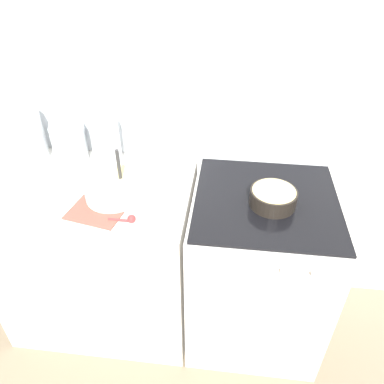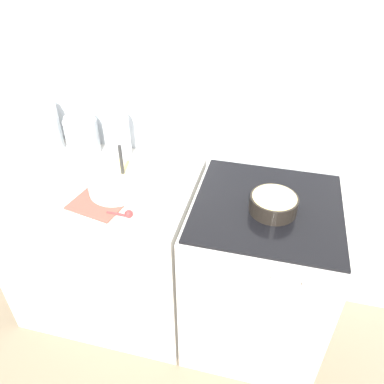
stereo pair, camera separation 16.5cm
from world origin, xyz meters
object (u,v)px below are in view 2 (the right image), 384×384
object	(u,v)px
baking_pan	(274,203)
stove	(257,274)
mixing_bowl	(115,181)
tin_can	(48,182)
storage_jar_right	(118,139)
storage_jar_middle	(83,138)
storage_jar_left	(48,129)

from	to	relation	value
baking_pan	stove	bearing A→B (deg)	122.29
mixing_bowl	tin_can	size ratio (longest dim) A/B	2.33
storage_jar_right	stove	bearing A→B (deg)	-15.73
stove	tin_can	bearing A→B (deg)	-171.97
baking_pan	storage_jar_middle	bearing A→B (deg)	165.77
storage_jar_middle	baking_pan	bearing A→B (deg)	-14.23
baking_pan	storage_jar_middle	xyz separation A→B (m)	(-1.02, 0.26, 0.05)
tin_can	storage_jar_left	bearing A→B (deg)	120.02
baking_pan	storage_jar_left	size ratio (longest dim) A/B	0.78
mixing_bowl	storage_jar_right	xyz separation A→B (m)	(-0.11, 0.29, 0.05)
stove	storage_jar_left	distance (m)	1.35
storage_jar_middle	stove	bearing A→B (deg)	-12.68
mixing_bowl	tin_can	world-z (taller)	mixing_bowl
mixing_bowl	baking_pan	size ratio (longest dim) A/B	1.23
storage_jar_left	storage_jar_right	distance (m)	0.40
stove	tin_can	world-z (taller)	tin_can
mixing_bowl	baking_pan	xyz separation A→B (m)	(0.71, 0.03, -0.02)
storage_jar_middle	storage_jar_right	world-z (taller)	storage_jar_right
baking_pan	mixing_bowl	bearing A→B (deg)	-177.21
stove	storage_jar_left	size ratio (longest dim) A/B	3.46
storage_jar_left	tin_can	size ratio (longest dim) A/B	2.44
storage_jar_middle	storage_jar_right	xyz separation A→B (m)	(0.20, -0.00, 0.02)
stove	storage_jar_right	distance (m)	1.01
storage_jar_middle	storage_jar_left	bearing A→B (deg)	-180.00
stove	storage_jar_left	xyz separation A→B (m)	(-1.20, 0.23, 0.57)
storage_jar_right	tin_can	distance (m)	0.42
storage_jar_left	storage_jar_right	bearing A→B (deg)	0.00
storage_jar_middle	tin_can	distance (m)	0.37
tin_can	baking_pan	bearing A→B (deg)	5.97
mixing_bowl	storage_jar_left	world-z (taller)	storage_jar_left
stove	storage_jar_right	bearing A→B (deg)	164.27
storage_jar_left	tin_can	distance (m)	0.43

